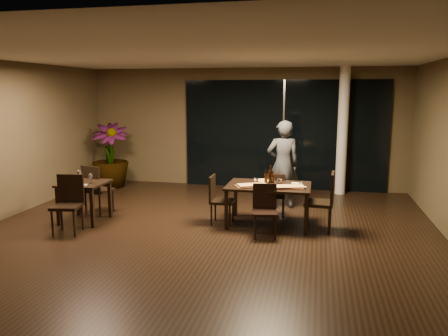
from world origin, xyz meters
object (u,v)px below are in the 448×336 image
chair_main_far (275,192)px  chair_main_right (324,198)px  chair_side_near (69,200)px  bottle_b (273,178)px  diner (283,165)px  chair_side_far (96,187)px  main_table (269,189)px  side_table (84,189)px  chair_main_left (218,197)px  bottle_c (270,175)px  chair_main_near (265,207)px  potted_plant (110,155)px  bottle_a (266,177)px

chair_main_far → chair_main_right: size_ratio=0.83×
chair_side_near → bottle_b: size_ratio=3.87×
chair_side_near → bottle_b: bottle_b is taller
diner → chair_side_far: bearing=5.7°
main_table → chair_side_far: chair_side_far is taller
main_table → diner: bearing=83.3°
side_table → chair_main_far: (3.46, 1.04, -0.14)m
chair_main_left → chair_side_far: chair_side_far is taller
chair_main_right → chair_side_far: chair_main_right is taller
chair_side_far → chair_side_near: chair_side_near is taller
chair_side_near → bottle_c: bottle_c is taller
bottle_c → chair_main_left: bearing=-168.2°
chair_main_right → diner: (-0.84, 1.42, 0.33)m
side_table → diner: diner is taller
chair_side_near → chair_main_near: bearing=-0.5°
chair_main_left → potted_plant: 4.21m
diner → bottle_a: bearing=66.6°
chair_side_far → diner: 3.82m
chair_side_far → chair_side_near: bearing=110.8°
diner → chair_side_near: bearing=20.2°
chair_main_right → chair_side_near: (-4.34, -0.97, -0.03)m
bottle_a → bottle_b: 0.12m
chair_main_right → bottle_a: chair_main_right is taller
main_table → chair_main_far: bearing=83.5°
diner → bottle_b: diner is taller
bottle_a → bottle_c: bottle_c is taller
bottle_a → bottle_c: size_ratio=0.79×
chair_side_far → chair_main_left: bearing=-165.8°
chair_main_near → chair_side_far: size_ratio=0.89×
chair_main_near → bottle_a: bottle_a is taller
chair_main_left → chair_main_right: bearing=-92.3°
chair_side_near → diner: bearing=25.0°
chair_main_near → chair_main_right: size_ratio=0.84×
chair_main_near → diner: bearing=75.6°
side_table → chair_main_left: chair_main_left is taller
chair_side_far → potted_plant: potted_plant is taller
main_table → bottle_b: size_ratio=5.81×
side_table → chair_side_far: chair_side_far is taller
chair_main_left → bottle_a: 0.95m
chair_main_near → chair_side_near: bearing=179.0°
chair_main_left → bottle_b: size_ratio=3.48×
bottle_b → side_table: bearing=-171.2°
bottle_b → chair_main_right: bearing=-11.2°
chair_main_left → chair_side_near: chair_side_near is taller
bottle_a → chair_main_near: bearing=-84.5°
chair_main_right → bottle_c: (-0.97, 0.24, 0.34)m
chair_main_right → bottle_c: 1.05m
main_table → bottle_a: bearing=153.9°
main_table → chair_main_near: bearing=-89.5°
chair_side_near → bottle_a: size_ratio=3.69×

